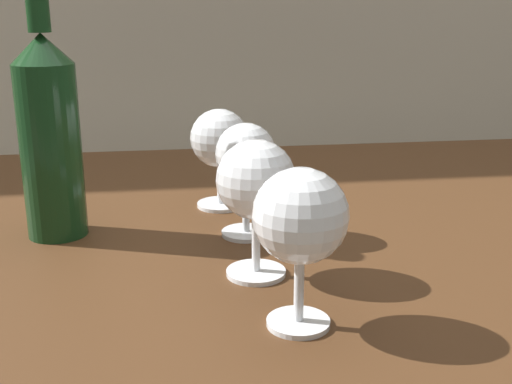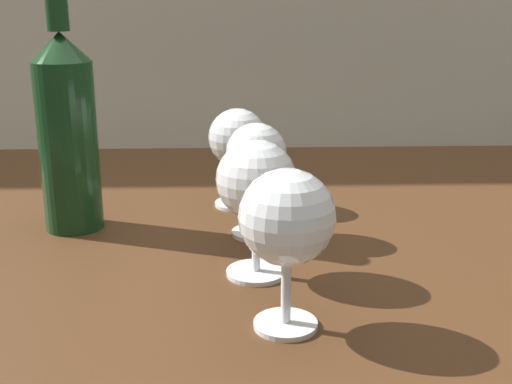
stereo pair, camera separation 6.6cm
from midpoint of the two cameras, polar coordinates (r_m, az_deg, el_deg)
name	(u,v)px [view 2 (the right image)]	position (r m, az deg, el deg)	size (l,w,h in m)	color
dining_table	(286,290)	(0.90, 4.79, -8.66)	(1.19, 0.84, 0.76)	#472B16
wine_glass_white	(287,220)	(0.55, 6.19, -2.49)	(0.08, 0.08, 0.15)	white
wine_glass_pinot	(256,183)	(0.65, 2.87, 0.79)	(0.08, 0.08, 0.15)	white
wine_glass_empty	(256,158)	(0.77, 2.46, 3.02)	(0.07, 0.07, 0.14)	white
wine_glass_amber	(238,140)	(0.89, 0.49, 4.57)	(0.08, 0.08, 0.14)	white
wine_bottle	(67,128)	(0.81, -14.15, 5.45)	(0.07, 0.07, 0.32)	#143819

